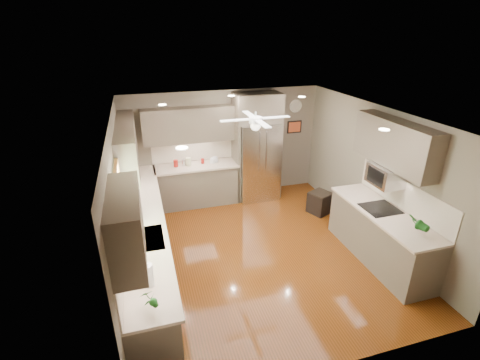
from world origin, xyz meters
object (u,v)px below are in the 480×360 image
potted_plant_right (417,223)px  canister_c (188,162)px  potted_plant_left (148,299)px  bowl (214,161)px  microwave (386,175)px  paper_towel (148,276)px  canister_b (184,163)px  stool (320,202)px  soap_bottle (134,215)px  canister_d (203,161)px  canister_a (176,163)px  refrigerator (257,149)px

potted_plant_right → canister_c: bearing=127.0°
potted_plant_left → potted_plant_right: bearing=6.3°
bowl → potted_plant_left: bearing=-111.6°
microwave → paper_towel: bearing=-166.0°
canister_b → stool: size_ratio=0.28×
canister_b → soap_bottle: size_ratio=0.71×
canister_b → canister_d: size_ratio=1.39×
canister_a → refrigerator: (1.86, -0.07, 0.17)m
potted_plant_right → paper_towel: (-3.85, -0.03, -0.04)m
bowl → stool: (2.07, -1.24, -0.73)m
canister_c → potted_plant_left: size_ratio=0.66×
canister_b → refrigerator: refrigerator is taller
canister_b → microwave: 4.13m
microwave → canister_d: bearing=132.6°
canister_c → bowl: bearing=2.4°
refrigerator → canister_d: bearing=175.5°
stool → canister_b: bearing=155.5°
canister_b → refrigerator: bearing=-2.9°
canister_d → potted_plant_left: size_ratio=0.38×
microwave → bowl: bearing=129.9°
canister_d → bowl: canister_d is taller
canister_c → soap_bottle: (-1.19, -2.14, 0.02)m
potted_plant_right → refrigerator: refrigerator is taller
paper_towel → soap_bottle: bearing=94.7°
canister_d → refrigerator: 1.28m
potted_plant_left → microwave: bearing=19.1°
potted_plant_right → refrigerator: bearing=108.3°
potted_plant_left → paper_towel: bearing=87.8°
canister_d → potted_plant_right: (2.47, -3.76, 0.12)m
canister_b → stool: canister_b is taller
soap_bottle → refrigerator: bearing=37.0°
canister_b → paper_towel: bearing=-104.2°
soap_bottle → potted_plant_right: bearing=-21.6°
canister_a → soap_bottle: soap_bottle is taller
refrigerator → microwave: bearing=-63.9°
refrigerator → stool: (1.06, -1.16, -0.95)m
canister_c → potted_plant_right: potted_plant_right is taller
microwave → stool: 2.00m
canister_b → bowl: size_ratio=0.65×
canister_c → soap_bottle: 2.45m
refrigerator → microwave: size_ratio=4.45×
bowl → stool: size_ratio=0.43×
bowl → stool: 2.52m
canister_d → microwave: microwave is taller
potted_plant_left → potted_plant_right: 3.88m
potted_plant_right → refrigerator: (-1.21, 3.66, 0.07)m
paper_towel → canister_a: bearing=78.3°
microwave → paper_towel: microwave is taller
stool → canister_c: bearing=155.4°
microwave → stool: (-0.26, 1.55, -1.24)m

